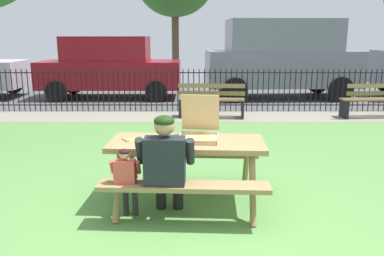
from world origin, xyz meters
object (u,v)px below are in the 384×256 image
object	(u,v)px
pizza_box_open	(198,131)
parked_car_left	(109,66)
picnic_table_foreground	(186,155)
park_bench_right	(374,101)
adult_at_table	(165,163)
park_bench_center	(211,101)
child_at_table	(126,177)
pizza_slice_on_table	(132,139)
parked_car_center	(281,57)

from	to	relation	value
pizza_box_open	parked_car_left	bearing A→B (deg)	108.22
picnic_table_foreground	park_bench_right	distance (m)	6.83
adult_at_table	park_bench_center	size ratio (longest dim) A/B	0.73
pizza_box_open	child_at_table	size ratio (longest dim) A/B	0.69
pizza_slice_on_table	parked_car_left	xyz separation A→B (m)	(-1.91, 8.24, 0.23)
park_bench_right	picnic_table_foreground	bearing A→B (deg)	-131.59
picnic_table_foreground	child_at_table	distance (m)	0.81
park_bench_center	picnic_table_foreground	bearing A→B (deg)	-95.99
pizza_slice_on_table	adult_at_table	xyz separation A→B (m)	(0.43, -0.55, -0.12)
pizza_slice_on_table	parked_car_left	bearing A→B (deg)	103.08
pizza_box_open	parked_car_left	distance (m)	8.63
child_at_table	park_bench_center	distance (m)	5.73
adult_at_table	pizza_slice_on_table	bearing A→B (deg)	127.86
pizza_box_open	park_bench_center	world-z (taller)	pizza_box_open
parked_car_left	parked_car_center	xyz separation A→B (m)	(5.45, 0.00, 0.30)
picnic_table_foreground	adult_at_table	world-z (taller)	adult_at_table
park_bench_center	pizza_box_open	bearing A→B (deg)	-94.50
pizza_slice_on_table	park_bench_right	bearing A→B (deg)	44.31
pizza_box_open	park_bench_center	bearing A→B (deg)	85.50
child_at_table	park_bench_center	world-z (taller)	park_bench_center
picnic_table_foreground	child_at_table	size ratio (longest dim) A/B	2.24
picnic_table_foreground	pizza_box_open	distance (m)	0.32
pizza_slice_on_table	adult_at_table	world-z (taller)	adult_at_table
picnic_table_foreground	park_bench_right	size ratio (longest dim) A/B	1.15
pizza_box_open	park_bench_center	distance (m)	5.04
picnic_table_foreground	pizza_box_open	world-z (taller)	pizza_box_open
pizza_slice_on_table	child_at_table	xyz separation A→B (m)	(0.01, -0.56, -0.27)
park_bench_center	park_bench_right	world-z (taller)	same
parked_car_left	parked_car_center	distance (m)	5.46
pizza_box_open	pizza_slice_on_table	size ratio (longest dim) A/B	2.02
adult_at_table	park_bench_right	world-z (taller)	adult_at_table
child_at_table	park_bench_center	bearing A→B (deg)	78.20
park_bench_center	park_bench_right	xyz separation A→B (m)	(4.00, -0.00, 0.00)
adult_at_table	child_at_table	world-z (taller)	adult_at_table
child_at_table	parked_car_left	xyz separation A→B (m)	(-1.92, 8.79, 0.50)
picnic_table_foreground	parked_car_left	bearing A→B (deg)	107.13
child_at_table	parked_car_left	distance (m)	9.02
pizza_box_open	parked_car_left	xyz separation A→B (m)	(-2.70, 8.20, 0.14)
picnic_table_foreground	pizza_box_open	size ratio (longest dim) A/B	3.26
parked_car_center	park_bench_center	bearing A→B (deg)	-126.47
picnic_table_foreground	pizza_slice_on_table	bearing A→B (deg)	174.97
child_at_table	pizza_slice_on_table	bearing A→B (deg)	90.65
picnic_table_foreground	parked_car_center	world-z (taller)	parked_car_center
picnic_table_foreground	pizza_slice_on_table	xyz separation A→B (m)	(-0.64, 0.06, 0.18)
pizza_box_open	child_at_table	bearing A→B (deg)	-142.39
adult_at_table	parked_car_left	world-z (taller)	parked_car_left
park_bench_center	parked_car_center	distance (m)	4.06
child_at_table	park_bench_right	bearing A→B (deg)	47.33
pizza_box_open	parked_car_left	world-z (taller)	parked_car_left
pizza_slice_on_table	parked_car_left	world-z (taller)	parked_car_left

